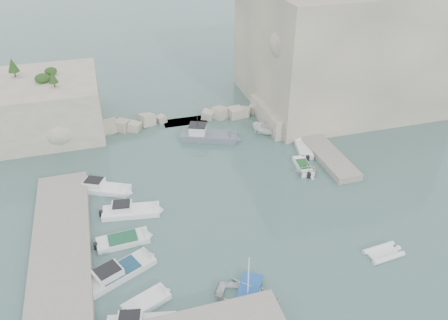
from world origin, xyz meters
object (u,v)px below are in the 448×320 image
object	(u,v)px
motorboat_e	(147,304)
tender_east_b	(303,168)
tender_east_d	(270,135)
tender_east_a	(307,174)
work_boat	(209,139)
tender_east_c	(303,151)
motorboat_a	(103,191)
motorboat_d	(119,275)
motorboat_c	(123,242)
inflatable_dinghy	(383,254)
rowboat	(247,299)
motorboat_b	(131,214)

from	to	relation	value
motorboat_e	tender_east_b	distance (m)	24.93
motorboat_e	tender_east_d	world-z (taller)	tender_east_d
tender_east_a	work_boat	distance (m)	14.03
tender_east_b	tender_east_c	xyz separation A→B (m)	(1.78, 3.67, 0.00)
tender_east_a	motorboat_a	bearing A→B (deg)	81.98
tender_east_c	motorboat_d	bearing A→B (deg)	134.14
motorboat_c	inflatable_dinghy	distance (m)	23.61
motorboat_e	tender_east_c	size ratio (longest dim) A/B	0.83
motorboat_e	tender_east_c	xyz separation A→B (m)	(22.04, 18.20, 0.00)
motorboat_d	motorboat_e	xyz separation A→B (m)	(1.80, -3.72, 0.00)
motorboat_c	tender_east_a	distance (m)	21.96
inflatable_dinghy	rowboat	bearing A→B (deg)	-179.60
inflatable_dinghy	tender_east_c	bearing A→B (deg)	81.82
motorboat_a	motorboat_c	bearing A→B (deg)	-54.75
motorboat_c	motorboat_d	size ratio (longest dim) A/B	0.75
motorboat_c	work_boat	distance (m)	20.79
inflatable_dinghy	tender_east_b	bearing A→B (deg)	87.90
motorboat_e	work_boat	world-z (taller)	work_boat
tender_east_a	work_boat	xyz separation A→B (m)	(-8.70, 11.01, 0.00)
work_boat	tender_east_b	bearing A→B (deg)	-25.67
inflatable_dinghy	tender_east_b	world-z (taller)	tender_east_b
rowboat	tender_east_a	xyz separation A→B (m)	(12.37, 15.01, 0.00)
tender_east_d	motorboat_d	bearing A→B (deg)	160.43
motorboat_a	inflatable_dinghy	world-z (taller)	motorboat_a
motorboat_e	tender_east_a	world-z (taller)	tender_east_a
motorboat_b	tender_east_b	size ratio (longest dim) A/B	1.46
motorboat_e	tender_east_b	size ratio (longest dim) A/B	0.95
motorboat_e	tender_east_c	world-z (taller)	same
motorboat_a	rowboat	size ratio (longest dim) A/B	1.28
motorboat_c	tender_east_c	world-z (taller)	same
motorboat_d	tender_east_a	bearing A→B (deg)	-1.50
tender_east_d	work_boat	size ratio (longest dim) A/B	0.62
inflatable_dinghy	work_boat	size ratio (longest dim) A/B	0.45
work_boat	inflatable_dinghy	bearing A→B (deg)	-46.56
motorboat_e	tender_east_b	bearing A→B (deg)	12.76
motorboat_b	tender_east_d	size ratio (longest dim) A/B	1.27
motorboat_e	rowboat	xyz separation A→B (m)	(7.78, -1.75, 0.00)
motorboat_b	tender_east_a	world-z (taller)	tender_east_a
motorboat_c	inflatable_dinghy	world-z (taller)	motorboat_c
motorboat_d	rowboat	world-z (taller)	motorboat_d
inflatable_dinghy	tender_east_d	world-z (taller)	tender_east_d
motorboat_b	tender_east_b	world-z (taller)	motorboat_b
motorboat_b	work_boat	xyz separation A→B (m)	(11.37, 12.52, 0.00)
tender_east_c	tender_east_d	distance (m)	5.59
rowboat	motorboat_d	bearing A→B (deg)	91.34
tender_east_b	tender_east_c	size ratio (longest dim) A/B	0.87
tender_east_a	tender_east_b	world-z (taller)	tender_east_a
motorboat_d	tender_east_a	size ratio (longest dim) A/B	2.34
motorboat_c	inflatable_dinghy	size ratio (longest dim) A/B	1.45
motorboat_d	motorboat_c	bearing A→B (deg)	54.99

